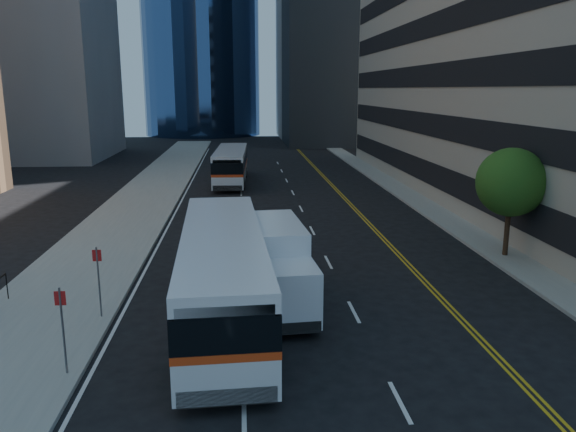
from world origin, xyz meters
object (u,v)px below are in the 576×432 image
at_px(bus_front, 223,272).
at_px(bus_rear, 231,165).
at_px(box_truck, 276,265).
at_px(street_tree, 511,182).

xyz_separation_m(bus_front, bus_rear, (-0.17, 29.36, -0.15)).
height_order(bus_rear, box_truck, box_truck).
distance_m(bus_rear, box_truck, 28.32).
height_order(bus_front, bus_rear, bus_front).
relative_size(street_tree, bus_front, 0.41).
bearing_deg(box_truck, bus_rear, 89.84).
bearing_deg(box_truck, street_tree, 20.18).
bearing_deg(street_tree, box_truck, -155.51).
height_order(street_tree, bus_front, street_tree).
xyz_separation_m(bus_rear, box_truck, (2.05, -28.24, -0.00)).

